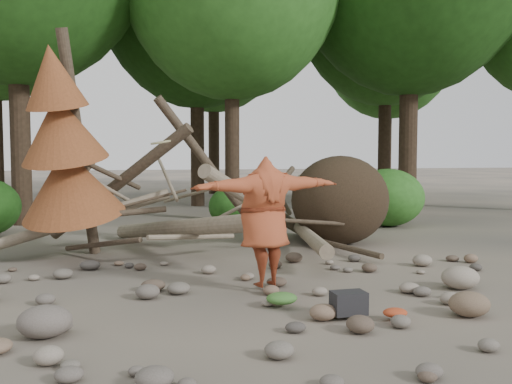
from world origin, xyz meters
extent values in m
plane|color=#514C44|center=(0.00, 0.00, 0.00)|extent=(120.00, 120.00, 0.00)
ellipsoid|color=#332619|center=(2.60, 4.30, 0.99)|extent=(2.20, 1.87, 1.98)
cylinder|color=gray|center=(-1.00, 3.70, 0.55)|extent=(2.61, 5.11, 1.08)
cylinder|color=gray|center=(0.80, 4.20, 0.90)|extent=(3.18, 3.71, 1.90)
cylinder|color=brown|center=(-2.20, 4.60, 1.40)|extent=(3.08, 1.91, 2.49)
cylinder|color=gray|center=(1.60, 3.50, 0.35)|extent=(1.13, 4.98, 0.43)
cylinder|color=brown|center=(-0.30, 4.80, 1.80)|extent=(2.39, 1.03, 2.89)
cylinder|color=gray|center=(-3.00, 4.00, 0.70)|extent=(3.71, 0.86, 1.20)
cylinder|color=#4C3F30|center=(-2.50, 3.50, 0.30)|extent=(1.52, 1.70, 0.49)
cylinder|color=gray|center=(0.20, 4.40, 0.80)|extent=(1.57, 0.85, 0.69)
cylinder|color=#4C3F30|center=(1.80, 4.90, 1.20)|extent=(1.92, 1.25, 1.10)
cylinder|color=gray|center=(-1.20, 4.20, 1.50)|extent=(0.37, 1.42, 0.85)
cylinder|color=#4C3F30|center=(2.20, 3.20, 0.15)|extent=(0.79, 2.54, 0.12)
cylinder|color=gray|center=(-0.80, 3.10, 0.45)|extent=(1.78, 1.11, 0.29)
cylinder|color=#4C3F30|center=(-2.90, 3.80, 2.20)|extent=(0.67, 1.13, 4.35)
cone|color=brown|center=(-3.06, 3.49, 1.50)|extent=(2.06, 2.13, 1.86)
cone|color=brown|center=(-3.16, 3.28, 2.50)|extent=(1.71, 1.78, 1.65)
cone|color=brown|center=(-3.26, 3.09, 3.40)|extent=(1.23, 1.30, 1.41)
cylinder|color=#38281C|center=(-5.00, 9.50, 4.48)|extent=(0.56, 0.56, 8.96)
cylinder|color=#38281C|center=(1.00, 9.20, 3.57)|extent=(0.44, 0.44, 7.14)
cylinder|color=#38281C|center=(7.00, 9.80, 4.72)|extent=(0.60, 0.60, 9.45)
cylinder|color=#38281C|center=(0.50, 14.20, 4.27)|extent=(0.52, 0.52, 8.54)
cylinder|color=#38281C|center=(8.00, 13.80, 4.06)|extent=(0.50, 0.50, 8.12)
cylinder|color=#38281C|center=(2.00, 20.50, 4.38)|extent=(0.54, 0.54, 8.75)
ellipsoid|color=#317223|center=(2.00, 20.50, 9.00)|extent=(8.00, 8.00, 10.00)
cylinder|color=#38281C|center=(11.00, 20.00, 3.92)|extent=(0.46, 0.46, 7.84)
ellipsoid|color=#27601B|center=(11.00, 20.00, 8.06)|extent=(7.17, 7.17, 8.60)
ellipsoid|color=#27601B|center=(0.80, 7.80, 0.56)|extent=(1.40, 1.40, 1.12)
ellipsoid|color=#317223|center=(5.00, 7.00, 0.80)|extent=(2.00, 2.00, 1.60)
imported|color=#A24324|center=(0.00, 0.48, 1.04)|extent=(2.44, 1.18, 1.92)
cylinder|color=#989160|center=(-1.53, -0.10, 2.18)|extent=(0.34, 0.34, 0.08)
cube|color=black|center=(0.70, -1.12, 0.14)|extent=(0.43, 0.29, 0.28)
ellipsoid|color=#396A2A|center=(0.01, -0.48, 0.08)|extent=(0.42, 0.35, 0.16)
ellipsoid|color=#A2391B|center=(1.21, -1.34, 0.06)|extent=(0.30, 0.25, 0.11)
ellipsoid|color=#675D56|center=(-2.87, -1.09, 0.18)|extent=(0.60, 0.54, 0.36)
ellipsoid|color=brown|center=(2.21, -1.34, 0.16)|extent=(0.52, 0.47, 0.31)
ellipsoid|color=gray|center=(2.91, -0.02, 0.17)|extent=(0.57, 0.51, 0.34)
camera|label=1|loc=(-1.86, -7.64, 2.05)|focal=40.00mm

